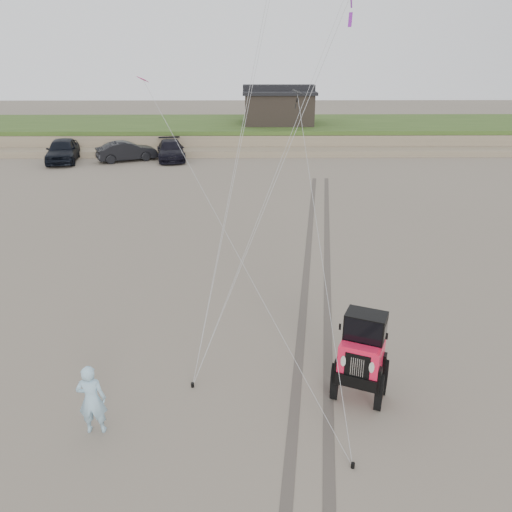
# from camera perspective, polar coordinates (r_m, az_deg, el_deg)

# --- Properties ---
(ground) EXTENTS (160.00, 160.00, 0.00)m
(ground) POSITION_cam_1_polar(r_m,az_deg,el_deg) (12.46, 2.21, -16.53)
(ground) COLOR #6B6054
(ground) RESTS_ON ground
(dune_ridge) EXTENTS (160.00, 14.25, 1.73)m
(dune_ridge) POSITION_cam_1_polar(r_m,az_deg,el_deg) (47.70, 0.04, 13.92)
(dune_ridge) COLOR #7A6B54
(dune_ridge) RESTS_ON ground
(cabin) EXTENTS (6.40, 5.40, 3.35)m
(cabin) POSITION_cam_1_polar(r_m,az_deg,el_deg) (46.98, 2.59, 16.74)
(cabin) COLOR black
(cabin) RESTS_ON dune_ridge
(truck_a) EXTENTS (2.96, 5.45, 1.76)m
(truck_a) POSITION_cam_1_polar(r_m,az_deg,el_deg) (41.25, -21.23, 11.20)
(truck_a) COLOR black
(truck_a) RESTS_ON ground
(truck_b) EXTENTS (4.73, 3.27, 1.48)m
(truck_b) POSITION_cam_1_polar(r_m,az_deg,el_deg) (40.18, -14.56, 11.51)
(truck_b) COLOR black
(truck_b) RESTS_ON ground
(truck_c) EXTENTS (2.93, 5.28, 1.45)m
(truck_c) POSITION_cam_1_polar(r_m,az_deg,el_deg) (40.00, -9.71, 11.83)
(truck_c) COLOR black
(truck_c) RESTS_ON ground
(jeep) EXTENTS (3.82, 5.22, 1.79)m
(jeep) POSITION_cam_1_polar(r_m,az_deg,el_deg) (12.37, 11.86, -12.24)
(jeep) COLOR #FE1B43
(jeep) RESTS_ON ground
(man) EXTENTS (0.64, 0.44, 1.70)m
(man) POSITION_cam_1_polar(r_m,az_deg,el_deg) (11.76, -18.27, -15.30)
(man) COLOR #95D8E6
(man) RESTS_ON ground
(stake_main) EXTENTS (0.08, 0.08, 0.12)m
(stake_main) POSITION_cam_1_polar(r_m,az_deg,el_deg) (13.02, -7.26, -14.41)
(stake_main) COLOR black
(stake_main) RESTS_ON ground
(stake_aux) EXTENTS (0.08, 0.08, 0.12)m
(stake_aux) POSITION_cam_1_polar(r_m,az_deg,el_deg) (11.11, 11.01, -22.43)
(stake_aux) COLOR black
(stake_aux) RESTS_ON ground
(tire_tracks) EXTENTS (5.22, 29.74, 0.01)m
(tire_tracks) POSITION_cam_1_polar(r_m,az_deg,el_deg) (19.50, 6.98, -1.44)
(tire_tracks) COLOR #4C443D
(tire_tracks) RESTS_ON ground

